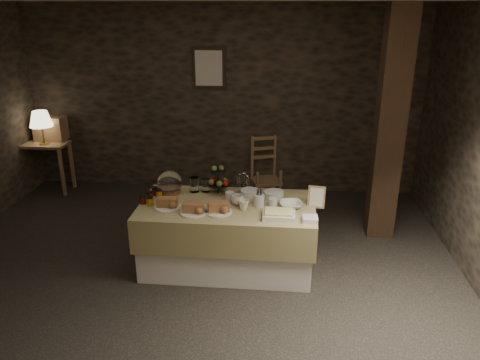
# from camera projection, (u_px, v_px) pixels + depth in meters

# --- Properties ---
(ground_plane) EXTENTS (5.50, 5.00, 0.01)m
(ground_plane) POSITION_uv_depth(u_px,v_px,m) (190.00, 279.00, 4.66)
(ground_plane) COLOR black
(ground_plane) RESTS_ON ground
(room_shell) EXTENTS (5.52, 5.02, 2.60)m
(room_shell) POSITION_uv_depth(u_px,v_px,m) (183.00, 127.00, 4.10)
(room_shell) COLOR black
(room_shell) RESTS_ON ground
(buffet_table) EXTENTS (1.75, 0.93, 0.69)m
(buffet_table) POSITION_uv_depth(u_px,v_px,m) (227.00, 231.00, 4.78)
(buffet_table) COLOR silver
(buffet_table) RESTS_ON ground_plane
(console_table) EXTENTS (0.68, 0.39, 0.72)m
(console_table) POSITION_uv_depth(u_px,v_px,m) (44.00, 152.00, 6.65)
(console_table) COLOR olive
(console_table) RESTS_ON ground_plane
(table_lamp) EXTENTS (0.31, 0.31, 0.47)m
(table_lamp) POSITION_uv_depth(u_px,v_px,m) (41.00, 119.00, 6.43)
(table_lamp) COLOR tan
(table_lamp) RESTS_ON console_table
(wine_rack) EXTENTS (0.42, 0.26, 0.34)m
(wine_rack) POSITION_uv_depth(u_px,v_px,m) (50.00, 128.00, 6.71)
(wine_rack) COLOR olive
(wine_rack) RESTS_ON console_table
(chair) EXTENTS (0.48, 0.47, 0.65)m
(chair) POSITION_uv_depth(u_px,v_px,m) (266.00, 169.00, 6.64)
(chair) COLOR olive
(chair) RESTS_ON ground_plane
(timber_column) EXTENTS (0.30, 0.30, 2.60)m
(timber_column) POSITION_uv_depth(u_px,v_px,m) (390.00, 127.00, 5.16)
(timber_column) COLOR black
(timber_column) RESTS_ON ground_plane
(framed_picture) EXTENTS (0.45, 0.04, 0.55)m
(framed_picture) POSITION_uv_depth(u_px,v_px,m) (209.00, 68.00, 6.34)
(framed_picture) COLOR black
(framed_picture) RESTS_ON room_shell
(plate_stack_a) EXTENTS (0.19, 0.19, 0.10)m
(plate_stack_a) POSITION_uv_depth(u_px,v_px,m) (250.00, 194.00, 4.78)
(plate_stack_a) COLOR silver
(plate_stack_a) RESTS_ON buffet_table
(plate_stack_b) EXTENTS (0.20, 0.20, 0.08)m
(plate_stack_b) POSITION_uv_depth(u_px,v_px,m) (274.00, 195.00, 4.78)
(plate_stack_b) COLOR silver
(plate_stack_b) RESTS_ON buffet_table
(cutlery_holder) EXTENTS (0.10, 0.10, 0.12)m
(cutlery_holder) POSITION_uv_depth(u_px,v_px,m) (259.00, 201.00, 4.61)
(cutlery_holder) COLOR silver
(cutlery_holder) RESTS_ON buffet_table
(cup_a) EXTENTS (0.15, 0.15, 0.10)m
(cup_a) POSITION_uv_depth(u_px,v_px,m) (237.00, 200.00, 4.65)
(cup_a) COLOR silver
(cup_a) RESTS_ON buffet_table
(cup_b) EXTENTS (0.11, 0.11, 0.10)m
(cup_b) POSITION_uv_depth(u_px,v_px,m) (244.00, 205.00, 4.54)
(cup_b) COLOR silver
(cup_b) RESTS_ON buffet_table
(mug_c) EXTENTS (0.09, 0.09, 0.09)m
(mug_c) POSITION_uv_depth(u_px,v_px,m) (230.00, 196.00, 4.74)
(mug_c) COLOR silver
(mug_c) RESTS_ON buffet_table
(mug_d) EXTENTS (0.08, 0.08, 0.09)m
(mug_d) POSITION_uv_depth(u_px,v_px,m) (273.00, 202.00, 4.60)
(mug_d) COLOR silver
(mug_d) RESTS_ON buffet_table
(bowl) EXTENTS (0.25, 0.25, 0.05)m
(bowl) POSITION_uv_depth(u_px,v_px,m) (291.00, 205.00, 4.59)
(bowl) COLOR silver
(bowl) RESTS_ON buffet_table
(cake_dome) EXTENTS (0.26, 0.26, 0.26)m
(cake_dome) POSITION_uv_depth(u_px,v_px,m) (170.00, 184.00, 4.90)
(cake_dome) COLOR olive
(cake_dome) RESTS_ON buffet_table
(fruit_stand) EXTENTS (0.24, 0.24, 0.34)m
(fruit_stand) POSITION_uv_depth(u_px,v_px,m) (219.00, 181.00, 4.91)
(fruit_stand) COLOR black
(fruit_stand) RESTS_ON buffet_table
(bread_platter_left) EXTENTS (0.26, 0.26, 0.11)m
(bread_platter_left) POSITION_uv_depth(u_px,v_px,m) (167.00, 204.00, 4.58)
(bread_platter_left) COLOR silver
(bread_platter_left) RESTS_ON buffet_table
(bread_platter_center) EXTENTS (0.26, 0.26, 0.11)m
(bread_platter_center) POSITION_uv_depth(u_px,v_px,m) (193.00, 210.00, 4.46)
(bread_platter_center) COLOR silver
(bread_platter_center) RESTS_ON buffet_table
(bread_platter_right) EXTENTS (0.26, 0.26, 0.11)m
(bread_platter_right) POSITION_uv_depth(u_px,v_px,m) (219.00, 209.00, 4.48)
(bread_platter_right) COLOR silver
(bread_platter_right) RESTS_ON buffet_table
(jam_jars) EXTENTS (0.18, 0.32, 0.07)m
(jam_jars) POSITION_uv_depth(u_px,v_px,m) (151.00, 197.00, 4.76)
(jam_jars) COLOR #5A1005
(jam_jars) RESTS_ON buffet_table
(tart_dish) EXTENTS (0.30, 0.22, 0.07)m
(tart_dish) POSITION_uv_depth(u_px,v_px,m) (279.00, 214.00, 4.37)
(tart_dish) COLOR silver
(tart_dish) RESTS_ON buffet_table
(square_dish) EXTENTS (0.14, 0.14, 0.04)m
(square_dish) POSITION_uv_depth(u_px,v_px,m) (310.00, 219.00, 4.30)
(square_dish) COLOR silver
(square_dish) RESTS_ON buffet_table
(menu_frame) EXTENTS (0.18, 0.10, 0.22)m
(menu_frame) POSITION_uv_depth(u_px,v_px,m) (316.00, 197.00, 4.62)
(menu_frame) COLOR olive
(menu_frame) RESTS_ON buffet_table
(storage_jar_a) EXTENTS (0.10, 0.10, 0.16)m
(storage_jar_a) POSITION_uv_depth(u_px,v_px,m) (194.00, 185.00, 4.96)
(storage_jar_a) COLOR white
(storage_jar_a) RESTS_ON buffet_table
(storage_jar_b) EXTENTS (0.09, 0.09, 0.14)m
(storage_jar_b) POSITION_uv_depth(u_px,v_px,m) (206.00, 185.00, 4.97)
(storage_jar_b) COLOR white
(storage_jar_b) RESTS_ON buffet_table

